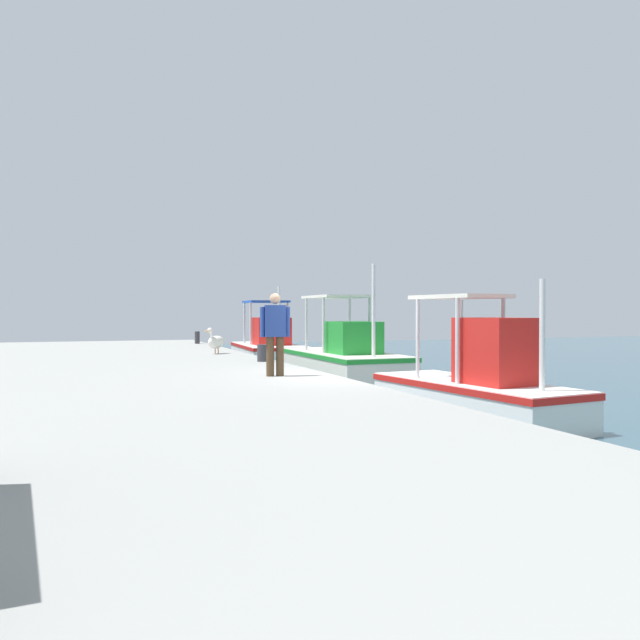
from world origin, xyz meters
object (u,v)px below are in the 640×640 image
fishing_boat_second (345,360)px  mooring_bollard_nearest (197,338)px  pelican (216,341)px  mooring_bollard_second (262,353)px  fishing_boat_nearest (269,348)px  fishing_boat_third (477,387)px  fisherman_standing (275,331)px

fishing_boat_second → mooring_bollard_nearest: (-8.77, -2.91, 0.40)m
pelican → mooring_bollard_second: (3.57, 0.53, -0.18)m
mooring_bollard_second → mooring_bollard_nearest: bearing=180.0°
fishing_boat_nearest → pelican: fishing_boat_nearest is taller
fishing_boat_second → pelican: fishing_boat_second is taller
fishing_boat_second → fishing_boat_third: fishing_boat_second is taller
fishing_boat_second → fisherman_standing: (5.15, -3.69, 1.07)m
fishing_boat_nearest → mooring_bollard_nearest: bearing=-119.1°
mooring_bollard_nearest → mooring_bollard_second: bearing=0.0°
fishing_boat_third → fisherman_standing: (-1.92, -3.52, 1.08)m
fishing_boat_nearest → pelican: 6.02m
pelican → mooring_bollard_nearest: size_ratio=1.71×
fishing_boat_nearest → mooring_bollard_second: size_ratio=11.80×
mooring_bollard_second → fishing_boat_third: bearing=25.6°
fishing_boat_nearest → fisherman_standing: fishing_boat_nearest is taller
fishing_boat_third → fisherman_standing: bearing=-118.7°
fishing_boat_third → pelican: 9.87m
fishing_boat_third → fishing_boat_second: bearing=178.6°
mooring_bollard_second → pelican: bearing=-171.5°
fisherman_standing → mooring_bollard_nearest: size_ratio=3.33×
pelican → mooring_bollard_second: pelican is taller
mooring_bollard_nearest → mooring_bollard_second: 10.12m
fishing_boat_nearest → fishing_boat_second: bearing=2.2°
fisherman_standing → mooring_bollard_second: bearing=168.4°
fishing_boat_third → mooring_bollard_second: size_ratio=10.94×
fishing_boat_nearest → fisherman_standing: 12.96m
fisherman_standing → fishing_boat_third: bearing=61.3°
fisherman_standing → mooring_bollard_second: fisherman_standing is taller
fishing_boat_second → mooring_bollard_second: 3.23m
fishing_boat_third → mooring_bollard_second: bearing=-154.4°
fishing_boat_second → pelican: 4.13m
fishing_boat_third → pelican: bearing=-160.6°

